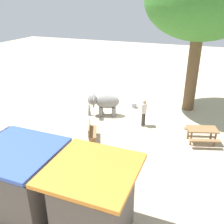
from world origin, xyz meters
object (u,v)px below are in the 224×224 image
elephant (104,102)px  feed_bucket (134,105)px  person_handler (144,111)px  wooden_bench (91,131)px  shade_tree_main (202,0)px  picnic_table_near (202,132)px  market_stall_orange (94,206)px  market_stall_blue (23,185)px

elephant → feed_bucket: (-1.41, -1.90, -0.73)m
person_handler → wooden_bench: size_ratio=1.12×
shade_tree_main → picnic_table_near: 7.58m
shade_tree_main → market_stall_orange: (1.64, 11.41, -5.61)m
shade_tree_main → market_stall_blue: size_ratio=3.63×
person_handler → wooden_bench: 3.35m
elephant → wooden_bench: size_ratio=1.38×
person_handler → market_stall_orange: (-0.53, 7.87, 0.19)m
wooden_bench → feed_bucket: bearing=147.0°
market_stall_blue → feed_bucket: 10.35m
market_stall_orange → market_stall_blue: 2.60m
person_handler → market_stall_orange: bearing=106.7°
wooden_bench → person_handler: bearing=117.0°
picnic_table_near → market_stall_orange: bearing=50.9°
market_stall_orange → feed_bucket: 10.48m
picnic_table_near → elephant: bearing=-29.9°
person_handler → wooden_bench: person_handler is taller
shade_tree_main → feed_bucket: bearing=18.2°
elephant → market_stall_blue: (-0.62, 8.37, 0.25)m
person_handler → feed_bucket: size_ratio=4.50×
elephant → feed_bucket: 2.48m
market_stall_orange → feed_bucket: market_stall_orange is taller
elephant → feed_bucket: elephant is taller
wooden_bench → market_stall_orange: (-2.64, 5.32, 0.67)m
shade_tree_main → market_stall_blue: (4.24, 11.41, -5.61)m
elephant → person_handler: size_ratio=1.23×
market_stall_blue → shade_tree_main: bearing=-110.4°
picnic_table_near → feed_bucket: bearing=-52.7°
market_stall_orange → picnic_table_near: bearing=-111.1°
market_stall_blue → wooden_bench: bearing=-89.6°
wooden_bench → picnic_table_near: (-5.38, -1.81, 0.12)m
market_stall_blue → person_handler: bearing=-104.8°
market_stall_blue → feed_bucket: (-0.79, -10.27, -0.98)m
elephant → person_handler: 2.74m
shade_tree_main → wooden_bench: bearing=54.9°
person_handler → shade_tree_main: bearing=-108.6°
picnic_table_near → market_stall_blue: 8.92m
picnic_table_near → market_stall_blue: size_ratio=0.75×
wooden_bench → shade_tree_main: bearing=121.4°
person_handler → picnic_table_near: (-3.27, 0.75, -0.36)m
person_handler → shade_tree_main: 7.13m
person_handler → market_stall_orange: size_ratio=0.64×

